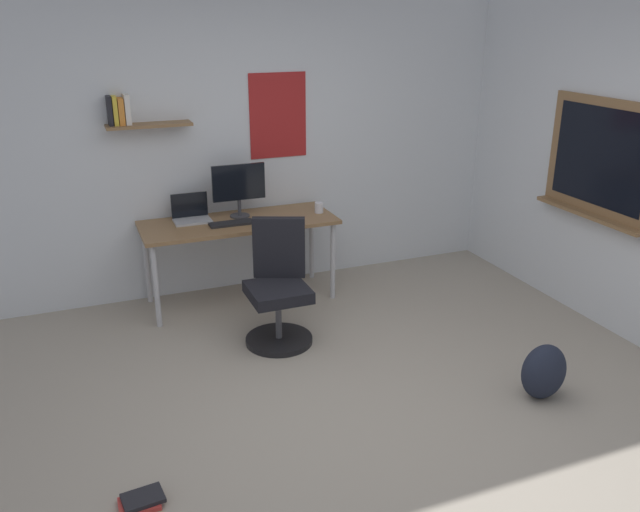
{
  "coord_description": "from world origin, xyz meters",
  "views": [
    {
      "loc": [
        -1.51,
        -3.14,
        2.41
      ],
      "look_at": [
        0.02,
        0.72,
        0.85
      ],
      "focal_mm": 36.6,
      "sensor_mm": 36.0,
      "label": 1
    }
  ],
  "objects": [
    {
      "name": "ground_plane",
      "position": [
        0.0,
        0.0,
        0.0
      ],
      "size": [
        5.2,
        5.2,
        0.0
      ],
      "primitive_type": "plane",
      "color": "#9E9384",
      "rests_on": "ground"
    },
    {
      "name": "wall_back",
      "position": [
        -0.01,
        2.45,
        1.3
      ],
      "size": [
        5.0,
        0.3,
        2.6
      ],
      "color": "silver",
      "rests_on": "ground"
    },
    {
      "name": "desk",
      "position": [
        -0.2,
        2.05,
        0.67
      ],
      "size": [
        1.65,
        0.64,
        0.74
      ],
      "color": "olive",
      "rests_on": "ground"
    },
    {
      "name": "office_chair",
      "position": [
        -0.12,
        1.23,
        0.41
      ],
      "size": [
        0.53,
        0.55,
        0.95
      ],
      "color": "black",
      "rests_on": "ground"
    },
    {
      "name": "laptop",
      "position": [
        -0.57,
        2.2,
        0.79
      ],
      "size": [
        0.31,
        0.21,
        0.23
      ],
      "color": "#ADAFB5",
      "rests_on": "desk"
    },
    {
      "name": "monitor_primary",
      "position": [
        -0.16,
        2.15,
        1.01
      ],
      "size": [
        0.46,
        0.17,
        0.46
      ],
      "color": "#38383D",
      "rests_on": "desk"
    },
    {
      "name": "keyboard",
      "position": [
        -0.28,
        1.97,
        0.75
      ],
      "size": [
        0.37,
        0.13,
        0.02
      ],
      "primitive_type": "cube",
      "color": "black",
      "rests_on": "desk"
    },
    {
      "name": "computer_mouse",
      "position": [
        -0.0,
        1.97,
        0.75
      ],
      "size": [
        0.1,
        0.06,
        0.03
      ],
      "primitive_type": "ellipsoid",
      "color": "#262628",
      "rests_on": "desk"
    },
    {
      "name": "coffee_mug",
      "position": [
        0.53,
        2.02,
        0.78
      ],
      "size": [
        0.08,
        0.08,
        0.09
      ],
      "primitive_type": "cylinder",
      "color": "silver",
      "rests_on": "desk"
    },
    {
      "name": "backpack",
      "position": [
        1.24,
        -0.21,
        0.19
      ],
      "size": [
        0.32,
        0.22,
        0.39
      ],
      "primitive_type": "ellipsoid",
      "color": "#1E2333",
      "rests_on": "ground"
    },
    {
      "name": "book_stack_on_floor",
      "position": [
        -1.37,
        -0.27,
        0.03
      ],
      "size": [
        0.24,
        0.17,
        0.05
      ],
      "color": "#C63833",
      "rests_on": "ground"
    }
  ]
}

